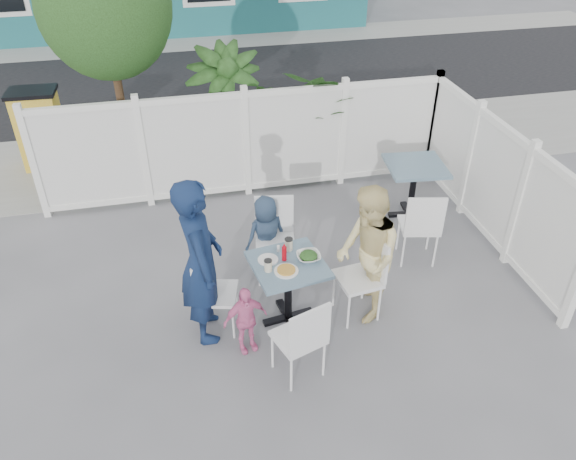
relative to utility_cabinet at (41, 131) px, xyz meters
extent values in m
plane|color=slate|center=(2.95, -4.00, -0.62)|extent=(80.00, 80.00, 0.00)
cube|color=gray|center=(2.95, -0.20, -0.61)|extent=(24.00, 2.60, 0.01)
cube|color=black|center=(2.95, 3.50, -0.61)|extent=(24.00, 5.00, 0.01)
cube|color=gray|center=(2.95, 6.60, -0.61)|extent=(24.00, 1.60, 0.01)
cube|color=white|center=(3.05, -1.60, 0.20)|extent=(5.80, 0.04, 1.40)
cube|color=white|center=(3.05, -1.60, 0.94)|extent=(5.86, 0.08, 0.08)
cube|color=white|center=(3.05, -1.60, -0.56)|extent=(5.86, 0.08, 0.12)
cube|color=white|center=(5.95, -3.40, 0.20)|extent=(0.04, 3.60, 1.40)
cube|color=white|center=(5.95, -3.40, 0.94)|extent=(0.08, 3.66, 0.08)
cube|color=white|center=(5.95, -3.40, -0.56)|extent=(0.08, 3.66, 0.12)
cylinder|color=#382316|center=(1.35, -0.70, 0.58)|extent=(0.12, 0.12, 2.40)
ellipsoid|color=#1E3915|center=(1.35, -0.70, 1.98)|extent=(1.80, 1.62, 1.98)
cube|color=gold|center=(0.00, 0.00, 0.00)|extent=(0.68, 0.50, 1.23)
imported|color=#1E3915|center=(2.84, -0.90, 0.40)|extent=(1.24, 1.24, 2.02)
imported|color=#1E3915|center=(4.16, -1.00, 0.26)|extent=(2.08, 2.06, 1.75)
cube|color=#3F5E74|center=(3.03, -4.42, 0.14)|extent=(0.84, 0.84, 0.04)
cylinder|color=black|center=(3.03, -4.42, -0.24)|extent=(0.08, 0.08, 0.72)
cube|color=black|center=(3.03, -4.42, -0.59)|extent=(0.59, 0.17, 0.04)
cube|color=black|center=(3.03, -4.42, -0.59)|extent=(0.17, 0.59, 0.04)
cube|color=#3F5E74|center=(5.19, -2.72, 0.17)|extent=(0.85, 0.85, 0.04)
cylinder|color=black|center=(5.19, -2.72, -0.22)|extent=(0.09, 0.09, 0.75)
cube|color=black|center=(5.19, -2.72, -0.59)|extent=(0.61, 0.15, 0.04)
cube|color=black|center=(5.19, -2.72, -0.59)|extent=(0.15, 0.61, 0.04)
cube|color=white|center=(2.28, -4.36, -0.16)|extent=(0.50, 0.51, 0.04)
cube|color=white|center=(2.09, -4.31, 0.10)|extent=(0.13, 0.42, 0.46)
cylinder|color=white|center=(2.49, -4.22, -0.39)|extent=(0.02, 0.02, 0.46)
cylinder|color=white|center=(2.40, -4.58, -0.39)|extent=(0.02, 0.02, 0.46)
cylinder|color=white|center=(2.15, -4.14, -0.39)|extent=(0.02, 0.02, 0.46)
cylinder|color=white|center=(2.07, -4.50, -0.39)|extent=(0.02, 0.02, 0.46)
cube|color=white|center=(3.79, -4.49, -0.13)|extent=(0.49, 0.51, 0.04)
cube|color=white|center=(4.00, -4.46, 0.15)|extent=(0.09, 0.46, 0.49)
cylinder|color=white|center=(3.63, -4.71, -0.37)|extent=(0.03, 0.03, 0.49)
cylinder|color=white|center=(3.58, -4.32, -0.37)|extent=(0.03, 0.03, 0.49)
cylinder|color=white|center=(4.00, -4.66, -0.37)|extent=(0.03, 0.03, 0.49)
cylinder|color=white|center=(3.95, -4.27, -0.37)|extent=(0.03, 0.03, 0.49)
cube|color=white|center=(3.05, -3.64, -0.12)|extent=(0.52, 0.51, 0.04)
cube|color=white|center=(3.09, -3.43, 0.15)|extent=(0.46, 0.11, 0.49)
cylinder|color=white|center=(3.22, -3.85, -0.37)|extent=(0.03, 0.03, 0.49)
cylinder|color=white|center=(2.83, -3.79, -0.37)|extent=(0.03, 0.03, 0.49)
cylinder|color=white|center=(3.28, -3.49, -0.37)|extent=(0.03, 0.03, 0.49)
cylinder|color=white|center=(2.89, -3.42, -0.37)|extent=(0.03, 0.03, 0.49)
cube|color=white|center=(2.96, -5.18, -0.15)|extent=(0.55, 0.54, 0.04)
cube|color=white|center=(3.02, -5.37, 0.11)|extent=(0.42, 0.17, 0.47)
cylinder|color=white|center=(2.73, -5.07, -0.38)|extent=(0.03, 0.03, 0.47)
cylinder|color=white|center=(3.08, -4.95, -0.38)|extent=(0.03, 0.03, 0.47)
cylinder|color=white|center=(2.84, -5.41, -0.38)|extent=(0.03, 0.03, 0.47)
cylinder|color=white|center=(3.20, -5.29, -0.38)|extent=(0.03, 0.03, 0.47)
cube|color=white|center=(4.86, -3.68, -0.12)|extent=(0.54, 0.53, 0.04)
cube|color=white|center=(4.82, -3.88, 0.15)|extent=(0.46, 0.13, 0.49)
cylinder|color=white|center=(4.71, -3.45, -0.37)|extent=(0.03, 0.03, 0.49)
cylinder|color=white|center=(5.09, -3.54, -0.37)|extent=(0.03, 0.03, 0.49)
cylinder|color=white|center=(4.63, -3.82, -0.37)|extent=(0.03, 0.03, 0.49)
cylinder|color=white|center=(5.01, -3.90, -0.37)|extent=(0.03, 0.03, 0.49)
imported|color=#112145|center=(2.14, -4.40, 0.32)|extent=(0.45, 0.69, 1.87)
imported|color=gold|center=(3.88, -4.49, 0.18)|extent=(0.65, 0.81, 1.59)
imported|color=#263851|center=(2.97, -3.51, -0.10)|extent=(0.58, 0.45, 1.04)
imported|color=pink|center=(2.51, -4.76, -0.21)|extent=(0.50, 0.30, 0.80)
cylinder|color=white|center=(2.98, -4.55, 0.17)|extent=(0.25, 0.25, 0.02)
cylinder|color=white|center=(2.84, -4.32, 0.17)|extent=(0.22, 0.22, 0.01)
imported|color=white|center=(3.26, -4.40, 0.20)|extent=(0.25, 0.25, 0.06)
cylinder|color=beige|center=(2.81, -4.49, 0.22)|extent=(0.08, 0.08, 0.12)
cylinder|color=beige|center=(3.09, -4.18, 0.23)|extent=(0.09, 0.09, 0.13)
cylinder|color=#A80411|center=(3.01, -4.35, 0.25)|extent=(0.05, 0.05, 0.16)
cylinder|color=white|center=(2.98, -4.19, 0.20)|extent=(0.03, 0.03, 0.07)
cylinder|color=black|center=(2.98, -4.19, 0.20)|extent=(0.03, 0.03, 0.07)
camera|label=1|loc=(2.01, -8.92, 3.75)|focal=35.00mm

